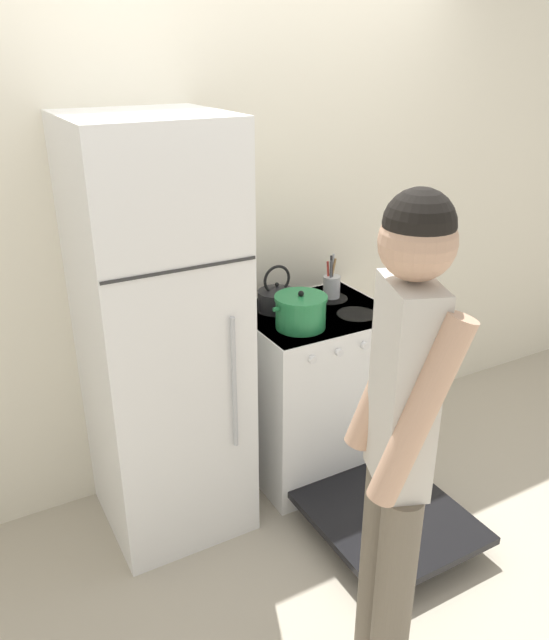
% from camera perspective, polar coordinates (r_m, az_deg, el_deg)
% --- Properties ---
extents(ground_plane, '(14.00, 14.00, 0.00)m').
position_cam_1_polar(ground_plane, '(3.65, -3.32, -11.62)').
color(ground_plane, '#B2A893').
extents(wall_back, '(10.00, 0.06, 2.55)m').
position_cam_1_polar(wall_back, '(3.12, -4.11, 8.14)').
color(wall_back, silver).
rests_on(wall_back, ground_plane).
extents(refrigerator, '(0.62, 0.66, 1.88)m').
position_cam_1_polar(refrigerator, '(2.76, -10.35, -1.72)').
color(refrigerator, white).
rests_on(refrigerator, ground_plane).
extents(stove_range, '(0.72, 1.33, 0.90)m').
position_cam_1_polar(stove_range, '(3.28, 3.92, -6.80)').
color(stove_range, white).
rests_on(stove_range, ground_plane).
extents(dutch_oven_pot, '(0.29, 0.25, 0.18)m').
position_cam_1_polar(dutch_oven_pot, '(2.90, 2.41, 0.78)').
color(dutch_oven_pot, '#237A42').
rests_on(dutch_oven_pot, stove_range).
extents(tea_kettle, '(0.24, 0.19, 0.23)m').
position_cam_1_polar(tea_kettle, '(3.11, 0.26, 2.14)').
color(tea_kettle, black).
rests_on(tea_kettle, stove_range).
extents(utensil_jar, '(0.09, 0.09, 0.23)m').
position_cam_1_polar(utensil_jar, '(3.28, 5.24, 3.18)').
color(utensil_jar, '#B7BABF').
rests_on(utensil_jar, stove_range).
extents(person, '(0.38, 0.43, 1.78)m').
position_cam_1_polar(person, '(1.95, 11.28, -10.78)').
color(person, '#6B6051').
rests_on(person, ground_plane).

